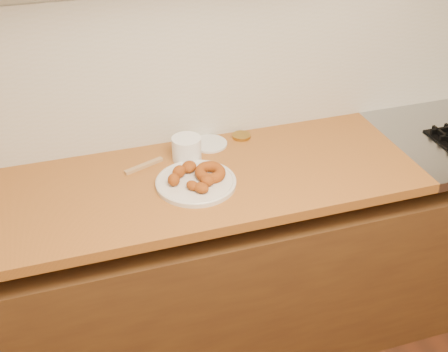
{
  "coord_description": "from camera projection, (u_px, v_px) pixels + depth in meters",
  "views": [
    {
      "loc": [
        -0.76,
        0.01,
        2.04
      ],
      "look_at": [
        -0.25,
        1.63,
        0.93
      ],
      "focal_mm": 45.0,
      "sensor_mm": 36.0,
      "label": 1
    }
  ],
  "objects": [
    {
      "name": "wall_back",
      "position": [
        255.0,
        23.0,
        2.15
      ],
      "size": [
        4.0,
        0.02,
        2.7
      ],
      "primitive_type": "cube",
      "color": "#BEB292",
      "rests_on": "ground"
    },
    {
      "name": "base_cabinet",
      "position": [
        273.0,
        263.0,
        2.44
      ],
      "size": [
        3.6,
        0.6,
        0.77
      ],
      "primitive_type": "cube",
      "color": "#533316",
      "rests_on": "floor"
    },
    {
      "name": "butcher_block",
      "position": [
        111.0,
        197.0,
        2.0
      ],
      "size": [
        2.3,
        0.62,
        0.04
      ],
      "primitive_type": "cube",
      "color": "#9B5624",
      "rests_on": "base_cabinet"
    },
    {
      "name": "backsplash",
      "position": [
        255.0,
        61.0,
        2.23
      ],
      "size": [
        3.6,
        0.02,
        0.6
      ],
      "primitive_type": "cube",
      "color": "#B7B4A6",
      "rests_on": "wall_back"
    },
    {
      "name": "donut_plate",
      "position": [
        196.0,
        183.0,
        2.03
      ],
      "size": [
        0.29,
        0.29,
        0.02
      ],
      "primitive_type": "cylinder",
      "color": "beige",
      "rests_on": "butcher_block"
    },
    {
      "name": "ring_donut",
      "position": [
        210.0,
        172.0,
        2.03
      ],
      "size": [
        0.16,
        0.16,
        0.05
      ],
      "primitive_type": "torus",
      "rotation": [
        0.1,
        0.0,
        0.53
      ],
      "color": "#92420D",
      "rests_on": "donut_plate"
    },
    {
      "name": "fried_dough_chunks",
      "position": [
        190.0,
        177.0,
        2.01
      ],
      "size": [
        0.17,
        0.22,
        0.05
      ],
      "color": "#92420D",
      "rests_on": "donut_plate"
    },
    {
      "name": "plastic_tub",
      "position": [
        187.0,
        149.0,
        2.15
      ],
      "size": [
        0.13,
        0.13,
        0.09
      ],
      "primitive_type": "cylinder",
      "rotation": [
        0.0,
        0.0,
        0.17
      ],
      "color": "white",
      "rests_on": "butcher_block"
    },
    {
      "name": "tub_lid",
      "position": [
        209.0,
        144.0,
        2.27
      ],
      "size": [
        0.18,
        0.18,
        0.01
      ],
      "primitive_type": "cylinder",
      "rotation": [
        0.0,
        0.0,
        -0.35
      ],
      "color": "silver",
      "rests_on": "butcher_block"
    },
    {
      "name": "brass_jar_lid",
      "position": [
        241.0,
        136.0,
        2.32
      ],
      "size": [
        0.1,
        0.1,
        0.01
      ],
      "primitive_type": "cylinder",
      "rotation": [
        0.0,
        0.0,
        0.41
      ],
      "color": "olive",
      "rests_on": "butcher_block"
    },
    {
      "name": "wooden_utensil",
      "position": [
        144.0,
        166.0,
        2.13
      ],
      "size": [
        0.16,
        0.08,
        0.01
      ],
      "primitive_type": "cube",
      "rotation": [
        0.0,
        0.0,
        0.37
      ],
      "color": "#9F7B4E",
      "rests_on": "butcher_block"
    }
  ]
}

